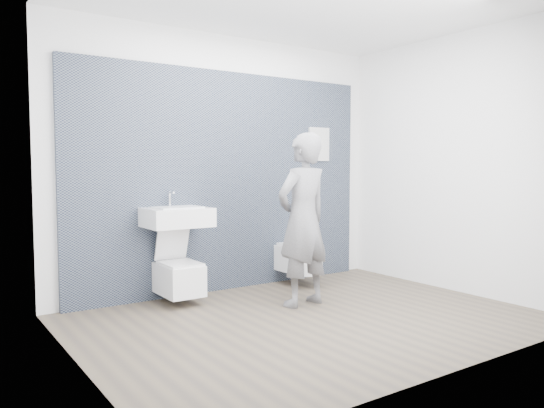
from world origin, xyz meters
TOP-DOWN VIEW (x-y plane):
  - ground at (0.00, 0.00)m, footprint 4.00×4.00m
  - room_shell at (0.00, 0.00)m, footprint 4.00×4.00m
  - tile_wall at (0.00, 1.47)m, footprint 3.60×0.06m
  - washbasin at (-0.73, 1.20)m, footprint 0.63×0.47m
  - toilet_square at (-0.73, 1.18)m, footprint 0.36×0.52m
  - toilet_rounded at (0.78, 1.14)m, footprint 0.35×0.60m
  - info_placard at (1.27, 1.43)m, footprint 0.31×0.03m
  - visitor at (0.25, 0.43)m, footprint 0.66×0.48m

SIDE VIEW (x-z plane):
  - ground at x=0.00m, z-range 0.00..0.00m
  - tile_wall at x=0.00m, z-range -1.20..1.20m
  - info_placard at x=1.27m, z-range -0.20..0.20m
  - toilet_square at x=-0.73m, z-range -0.08..0.61m
  - toilet_rounded at x=0.78m, z-range 0.15..0.47m
  - visitor at x=0.25m, z-range 0.00..1.69m
  - washbasin at x=-0.73m, z-range 0.63..1.10m
  - room_shell at x=0.00m, z-range -0.26..3.74m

